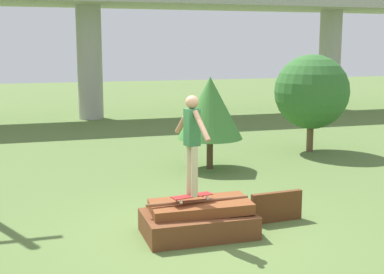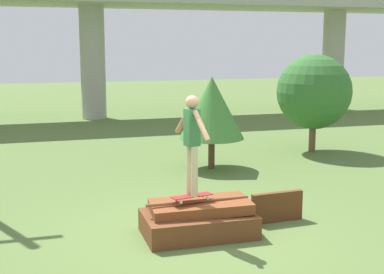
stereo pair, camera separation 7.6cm
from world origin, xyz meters
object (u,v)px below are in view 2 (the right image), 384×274
object	(u,v)px
skateboard	(192,196)
skater	(192,138)
tree_behind_right	(212,108)
tree_behind_left	(314,92)

from	to	relation	value
skateboard	skater	distance (m)	1.02
skateboard	tree_behind_right	bearing A→B (deg)	67.46
skater	tree_behind_left	distance (m)	8.28
skateboard	tree_behind_right	xyz separation A→B (m)	(1.97, 4.74, 0.93)
skateboard	tree_behind_left	xyz separation A→B (m)	(5.69, 6.01, 1.15)
skateboard	tree_behind_left	distance (m)	8.35
skateboard	tree_behind_right	world-z (taller)	tree_behind_right
skateboard	tree_behind_right	size ratio (longest dim) A/B	0.31
skater	tree_behind_left	bearing A→B (deg)	46.56
skateboard	skater	size ratio (longest dim) A/B	0.44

